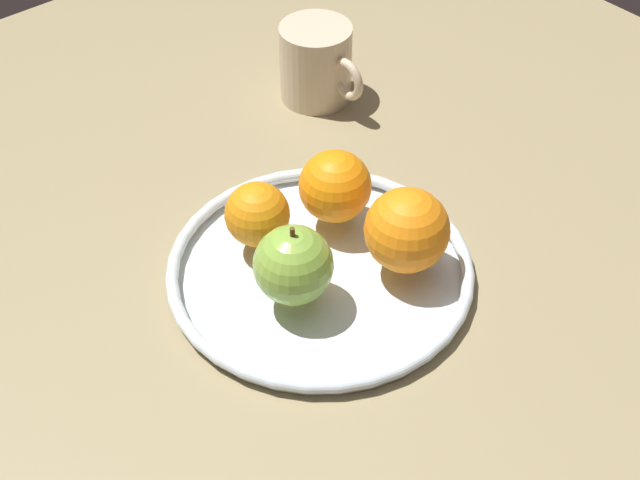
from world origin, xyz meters
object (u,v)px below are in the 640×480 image
fruit_bowl (320,270)px  orange_front_right (407,230)px  apple (293,265)px  orange_back_left (257,214)px  orange_front_left (335,186)px  ambient_mug (317,63)px

fruit_bowl → orange_front_right: orange_front_right is taller
apple → orange_back_left: 8.02cm
apple → orange_front_right: size_ratio=1.01×
orange_front_left → orange_back_left: (-2.08, -7.89, -0.46)cm
orange_front_right → orange_back_left: 14.16cm
fruit_bowl → orange_back_left: 7.88cm
fruit_bowl → orange_front_right: 9.27cm
fruit_bowl → apple: bearing=-72.1°
apple → orange_back_left: apple is taller
fruit_bowl → orange_back_left: size_ratio=4.66×
apple → ambient_mug: size_ratio=0.66×
orange_front_right → orange_back_left: size_ratio=1.28×
orange_back_left → orange_front_left: bearing=75.2°
orange_back_left → ambient_mug: (-16.37, 21.20, -0.33)cm
fruit_bowl → ambient_mug: bearing=140.3°
fruit_bowl → ambient_mug: ambient_mug is taller
apple → ambient_mug: (-24.14, 23.13, -0.83)cm
fruit_bowl → orange_front_right: size_ratio=3.66×
orange_back_left → fruit_bowl: bearing=19.9°
orange_front_right → orange_front_left: bearing=-176.1°
apple → ambient_mug: bearing=136.2°
fruit_bowl → orange_front_left: orange_front_left is taller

